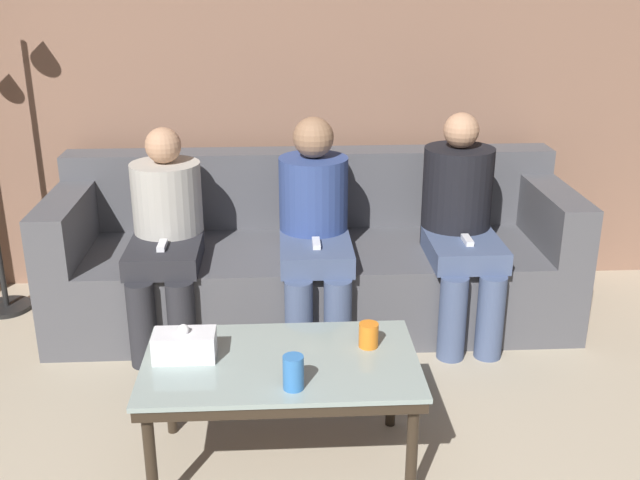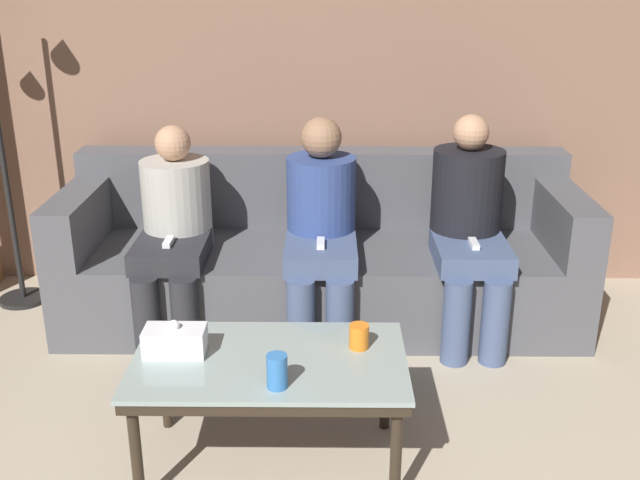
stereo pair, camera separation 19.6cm
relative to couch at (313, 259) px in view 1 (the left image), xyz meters
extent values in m
cube|color=#8C6651|center=(0.00, 0.50, 1.00)|extent=(12.00, 0.06, 2.60)
cube|color=#515156|center=(0.00, -0.06, -0.10)|extent=(2.62, 0.86, 0.41)
cube|color=#515156|center=(0.00, 0.27, 0.32)|extent=(2.62, 0.20, 0.41)
cube|color=#515156|center=(-1.22, -0.06, 0.25)|extent=(0.18, 0.86, 0.29)
cube|color=#515156|center=(1.22, -0.06, 0.25)|extent=(0.18, 0.86, 0.29)
cube|color=#8C9E99|center=(-0.17, -1.31, 0.13)|extent=(0.98, 0.57, 0.02)
cube|color=#2D2319|center=(-0.17, -1.31, 0.10)|extent=(0.96, 0.56, 0.04)
cylinder|color=#2D2319|center=(-0.61, -1.54, -0.11)|extent=(0.04, 0.04, 0.39)
cylinder|color=#2D2319|center=(0.26, -1.54, -0.11)|extent=(0.04, 0.04, 0.39)
cylinder|color=#2D2319|center=(-0.61, -1.07, -0.11)|extent=(0.04, 0.04, 0.39)
cylinder|color=#2D2319|center=(0.26, -1.07, -0.11)|extent=(0.04, 0.04, 0.39)
cylinder|color=#3372BF|center=(-0.13, -1.50, 0.20)|extent=(0.07, 0.07, 0.12)
cylinder|color=orange|center=(0.15, -1.22, 0.19)|extent=(0.07, 0.07, 0.09)
cube|color=white|center=(-0.51, -1.27, 0.19)|extent=(0.22, 0.12, 0.10)
sphere|color=white|center=(-0.51, -1.27, 0.25)|extent=(0.04, 0.04, 0.04)
cylinder|color=black|center=(-1.66, 0.12, -0.29)|extent=(0.26, 0.26, 0.02)
cylinder|color=#28282D|center=(-0.81, -0.52, -0.10)|extent=(0.13, 0.13, 0.41)
cylinder|color=#28282D|center=(-0.63, -0.52, -0.10)|extent=(0.13, 0.13, 0.41)
cube|color=#28282D|center=(-0.72, -0.31, 0.16)|extent=(0.34, 0.41, 0.10)
cylinder|color=#B7B2A8|center=(-0.72, -0.11, 0.33)|extent=(0.34, 0.34, 0.45)
sphere|color=tan|center=(-0.72, -0.11, 0.64)|extent=(0.17, 0.17, 0.17)
cube|color=white|center=(-0.72, -0.35, 0.23)|extent=(0.04, 0.12, 0.02)
cylinder|color=#47567A|center=(-0.09, -0.54, -0.10)|extent=(0.13, 0.13, 0.41)
cylinder|color=#47567A|center=(0.09, -0.54, -0.10)|extent=(0.13, 0.13, 0.41)
cube|color=#47567A|center=(0.00, -0.32, 0.16)|extent=(0.34, 0.43, 0.10)
cylinder|color=#334784|center=(0.00, -0.11, 0.34)|extent=(0.34, 0.34, 0.47)
sphere|color=#997051|center=(0.00, -0.11, 0.67)|extent=(0.20, 0.20, 0.20)
cube|color=white|center=(0.00, -0.37, 0.23)|extent=(0.04, 0.12, 0.02)
cylinder|color=#47567A|center=(0.63, -0.53, -0.10)|extent=(0.13, 0.13, 0.41)
cylinder|color=#47567A|center=(0.81, -0.53, -0.10)|extent=(0.13, 0.13, 0.41)
cube|color=#47567A|center=(0.72, -0.32, 0.16)|extent=(0.35, 0.43, 0.10)
cylinder|color=black|center=(0.72, -0.11, 0.36)|extent=(0.35, 0.35, 0.50)
sphere|color=tan|center=(0.72, -0.11, 0.70)|extent=(0.17, 0.17, 0.17)
cube|color=white|center=(0.72, -0.36, 0.23)|extent=(0.04, 0.12, 0.02)
camera|label=1|loc=(-0.17, -3.65, 1.46)|focal=42.00mm
camera|label=2|loc=(0.03, -3.65, 1.46)|focal=42.00mm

